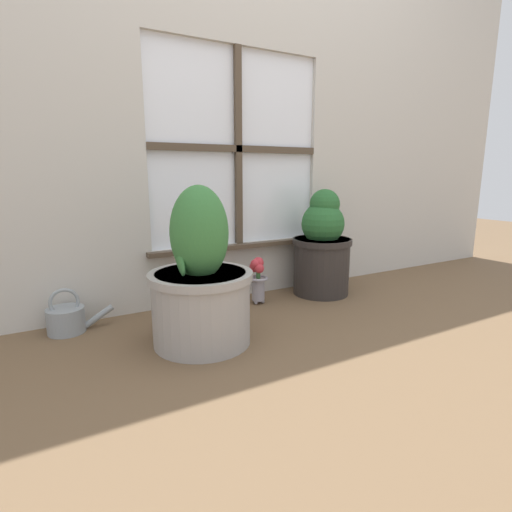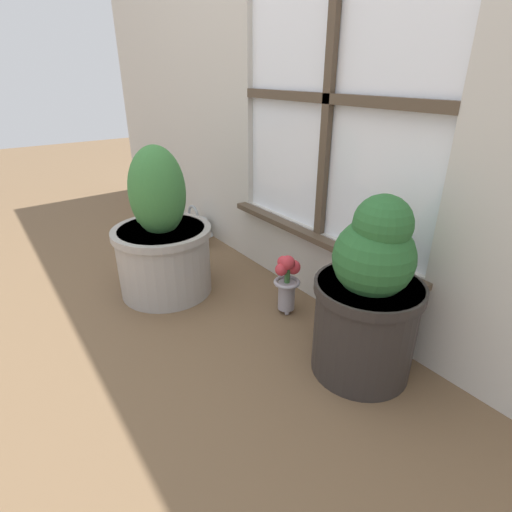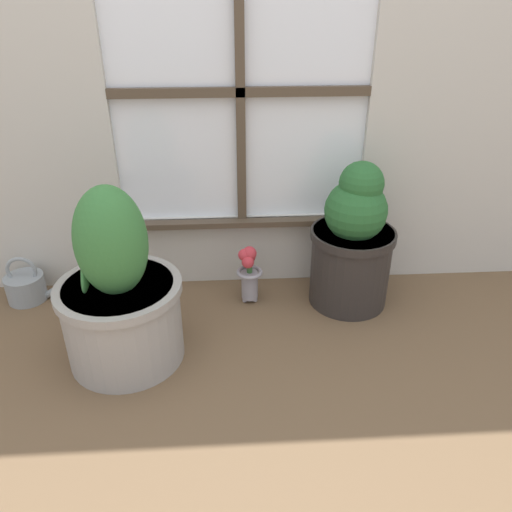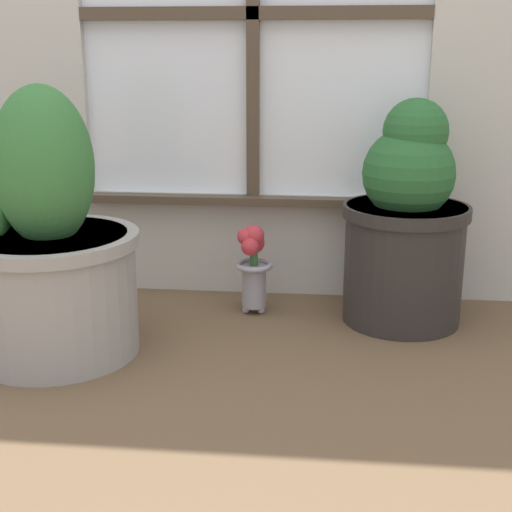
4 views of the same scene
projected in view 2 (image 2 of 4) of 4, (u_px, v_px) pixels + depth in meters
The scene contains 5 objects.
ground_plane at pixel (181, 350), 1.43m from camera, with size 10.00×10.00×0.00m, color brown.
potted_plant_left at pixel (162, 240), 1.72m from camera, with size 0.42×0.42×0.65m.
potted_plant_right at pixel (368, 299), 1.24m from camera, with size 0.34×0.34×0.61m.
flower_vase at pixel (287, 280), 1.60m from camera, with size 0.11×0.12×0.26m.
watering_can at pixel (195, 228), 2.36m from camera, with size 0.28×0.16×0.20m.
Camera 2 is at (1.10, -0.45, 0.91)m, focal length 28.00 mm.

